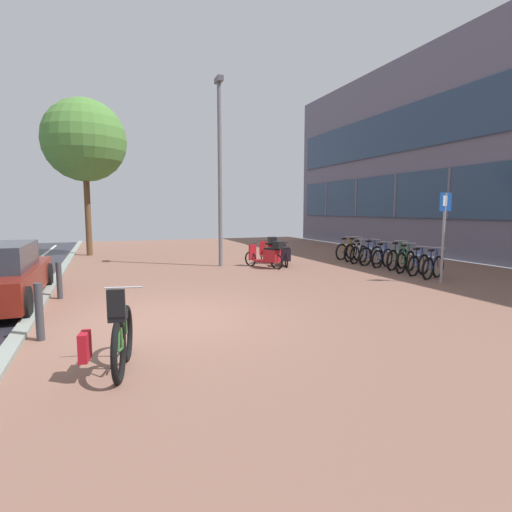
# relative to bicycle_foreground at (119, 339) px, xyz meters

# --- Properties ---
(ground) EXTENTS (21.00, 40.00, 0.13)m
(ground) POSITION_rel_bicycle_foreground_xyz_m (2.37, 2.27, -0.43)
(ground) COLOR #23222C
(bicycle_foreground) EXTENTS (0.79, 1.47, 1.14)m
(bicycle_foreground) POSITION_rel_bicycle_foreground_xyz_m (0.00, 0.00, 0.00)
(bicycle_foreground) COLOR black
(bicycle_foreground) RESTS_ON ground
(bicycle_rack_00) EXTENTS (1.26, 0.55, 0.95)m
(bicycle_rack_00) POSITION_rel_bicycle_foreground_xyz_m (8.94, 3.94, -0.08)
(bicycle_rack_00) COLOR black
(bicycle_rack_00) RESTS_ON ground
(bicycle_rack_01) EXTENTS (1.22, 0.51, 0.93)m
(bicycle_rack_01) POSITION_rel_bicycle_foreground_xyz_m (8.97, 4.56, -0.08)
(bicycle_rack_01) COLOR black
(bicycle_rack_01) RESTS_ON ground
(bicycle_rack_02) EXTENTS (1.29, 0.63, 0.99)m
(bicycle_rack_02) POSITION_rel_bicycle_foreground_xyz_m (8.99, 5.17, -0.06)
(bicycle_rack_02) COLOR black
(bicycle_rack_02) RESTS_ON ground
(bicycle_rack_03) EXTENTS (1.35, 0.61, 1.01)m
(bicycle_rack_03) POSITION_rel_bicycle_foreground_xyz_m (9.19, 5.78, -0.05)
(bicycle_rack_03) COLOR black
(bicycle_rack_03) RESTS_ON ground
(bicycle_rack_04) EXTENTS (1.25, 0.55, 0.93)m
(bicycle_rack_04) POSITION_rel_bicycle_foreground_xyz_m (9.06, 6.39, -0.08)
(bicycle_rack_04) COLOR black
(bicycle_rack_04) RESTS_ON ground
(bicycle_rack_05) EXTENTS (1.32, 0.47, 0.99)m
(bicycle_rack_05) POSITION_rel_bicycle_foreground_xyz_m (9.02, 7.01, -0.06)
(bicycle_rack_05) COLOR black
(bicycle_rack_05) RESTS_ON ground
(bicycle_rack_06) EXTENTS (1.21, 0.65, 0.95)m
(bicycle_rack_06) POSITION_rel_bicycle_foreground_xyz_m (8.92, 7.62, -0.07)
(bicycle_rack_06) COLOR black
(bicycle_rack_06) RESTS_ON ground
(bicycle_rack_07) EXTENTS (1.30, 0.61, 1.00)m
(bicycle_rack_07) POSITION_rel_bicycle_foreground_xyz_m (9.13, 8.23, -0.06)
(bicycle_rack_07) COLOR black
(bicycle_rack_07) RESTS_ON ground
(bicycle_rack_08) EXTENTS (1.28, 0.52, 0.95)m
(bicycle_rack_08) POSITION_rel_bicycle_foreground_xyz_m (9.19, 8.84, -0.07)
(bicycle_rack_08) COLOR black
(bicycle_rack_08) RESTS_ON ground
(scooter_near) EXTENTS (0.97, 1.64, 0.98)m
(scooter_near) POSITION_rel_bicycle_foreground_xyz_m (5.19, 7.65, 0.03)
(scooter_near) COLOR black
(scooter_near) RESTS_ON ground
(scooter_mid) EXTENTS (0.52, 1.70, 1.04)m
(scooter_mid) POSITION_rel_bicycle_foreground_xyz_m (5.78, 8.98, 0.06)
(scooter_mid) COLOR black
(scooter_mid) RESTS_ON ground
(scooter_far) EXTENTS (0.76, 1.80, 0.82)m
(scooter_far) POSITION_rel_bicycle_foreground_xyz_m (5.99, 8.01, -0.02)
(scooter_far) COLOR black
(scooter_far) RESTS_ON ground
(parking_sign) EXTENTS (0.40, 0.07, 2.47)m
(parking_sign) POSITION_rel_bicycle_foreground_xyz_m (8.55, 3.24, 1.12)
(parking_sign) COLOR gray
(parking_sign) RESTS_ON ground
(lamp_post) EXTENTS (0.20, 0.52, 6.53)m
(lamp_post) POSITION_rel_bicycle_foreground_xyz_m (3.79, 8.69, 3.18)
(lamp_post) COLOR slate
(lamp_post) RESTS_ON ground
(street_tree) EXTENTS (3.52, 3.52, 6.75)m
(street_tree) POSITION_rel_bicycle_foreground_xyz_m (-0.71, 14.10, 4.57)
(street_tree) COLOR brown
(street_tree) RESTS_ON ground
(bollard_near) EXTENTS (0.12, 0.12, 0.90)m
(bollard_near) POSITION_rel_bicycle_foreground_xyz_m (-1.11, 1.68, 0.04)
(bollard_near) COLOR #38383D
(bollard_near) RESTS_ON ground
(bollard_far) EXTENTS (0.12, 0.12, 0.84)m
(bollard_far) POSITION_rel_bicycle_foreground_xyz_m (-1.11, 4.82, 0.01)
(bollard_far) COLOR #38383D
(bollard_far) RESTS_ON ground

